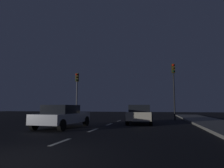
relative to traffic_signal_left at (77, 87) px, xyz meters
name	(u,v)px	position (x,y,z in m)	size (l,w,h in m)	color
ground_plane	(96,129)	(4.97, -8.86, -3.44)	(80.00, 80.00, 0.00)	black
lane_stripe_second	(61,142)	(4.97, -13.26, -3.43)	(0.16, 1.60, 0.01)	silver
lane_stripe_third	(93,130)	(4.97, -9.46, -3.43)	(0.16, 1.60, 0.01)	silver
lane_stripe_fourth	(109,124)	(4.97, -5.66, -3.43)	(0.16, 1.60, 0.01)	silver
lane_stripe_fifth	(119,121)	(4.97, -1.86, -3.43)	(0.16, 1.60, 0.01)	silver
traffic_signal_left	(77,87)	(0.00, 0.00, 0.00)	(0.32, 0.38, 4.90)	#4C4C51
traffic_signal_right	(174,81)	(10.05, 0.00, 0.36)	(0.32, 0.38, 5.47)	black
car_stopped_ahead	(140,114)	(7.14, -4.74, -2.71)	(1.92, 3.91, 1.42)	beige
car_adjacent_lane	(62,116)	(2.78, -8.78, -2.72)	(2.15, 4.36, 1.39)	silver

